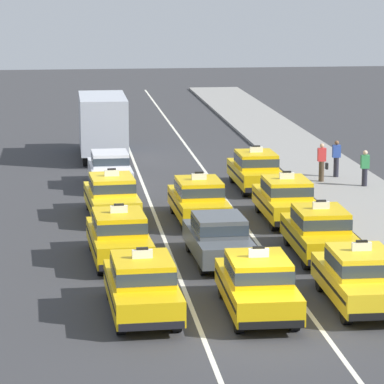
{
  "coord_description": "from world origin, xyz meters",
  "views": [
    {
      "loc": [
        -5.06,
        -26.36,
        9.25
      ],
      "look_at": [
        -0.38,
        12.12,
        1.3
      ],
      "focal_mm": 99.63,
      "sensor_mm": 36.0,
      "label": 1
    }
  ],
  "objects": [
    {
      "name": "lane_stripe_center_right",
      "position": [
        1.6,
        20.0,
        0.0
      ],
      "size": [
        0.14,
        80.0,
        0.01
      ],
      "primitive_type": "cube",
      "color": "silver",
      "rests_on": "ground"
    },
    {
      "name": "taxi_left_third",
      "position": [
        -3.28,
        13.87,
        0.88
      ],
      "size": [
        2.06,
        4.65,
        1.96
      ],
      "color": "black",
      "rests_on": "ground"
    },
    {
      "name": "taxi_center_third",
      "position": [
        -0.05,
        12.75,
        0.88
      ],
      "size": [
        1.93,
        4.6,
        1.96
      ],
      "color": "black",
      "rests_on": "ground"
    },
    {
      "name": "box_truck_left_fifth",
      "position": [
        -3.11,
        27.7,
        1.78
      ],
      "size": [
        2.32,
        6.97,
        3.27
      ],
      "color": "black",
      "rests_on": "ground"
    },
    {
      "name": "sidewalk_curb",
      "position": [
        7.2,
        15.0,
        0.07
      ],
      "size": [
        4.0,
        90.0,
        0.15
      ],
      "primitive_type": "cube",
      "color": "gray",
      "rests_on": "ground"
    },
    {
      "name": "ground_plane",
      "position": [
        0.0,
        0.0,
        0.0
      ],
      "size": [
        160.0,
        160.0,
        0.0
      ],
      "primitive_type": "plane",
      "color": "#353538"
    },
    {
      "name": "sedan_center_second",
      "position": [
        -0.13,
        6.94,
        0.85
      ],
      "size": [
        1.9,
        4.36,
        1.58
      ],
      "color": "black",
      "rests_on": "ground"
    },
    {
      "name": "pedestrian_trailing",
      "position": [
        6.34,
        19.36,
        1.01
      ],
      "size": [
        0.47,
        0.24,
        1.72
      ],
      "color": "#473828",
      "rests_on": "sidewalk_curb"
    },
    {
      "name": "taxi_right_fourth",
      "position": [
        3.22,
        18.68,
        0.88
      ],
      "size": [
        1.85,
        4.57,
        1.96
      ],
      "color": "black",
      "rests_on": "ground"
    },
    {
      "name": "taxi_left_nearest",
      "position": [
        -3.02,
        1.72,
        0.88
      ],
      "size": [
        1.95,
        4.61,
        1.96
      ],
      "color": "black",
      "rests_on": "ground"
    },
    {
      "name": "taxi_right_third",
      "position": [
        3.27,
        12.5,
        0.88
      ],
      "size": [
        1.84,
        4.57,
        1.96
      ],
      "color": "black",
      "rests_on": "ground"
    },
    {
      "name": "taxi_center_nearest",
      "position": [
        0.15,
        1.46,
        0.88
      ],
      "size": [
        1.88,
        4.59,
        1.96
      ],
      "color": "black",
      "rests_on": "ground"
    },
    {
      "name": "sedan_left_fourth",
      "position": [
        -3.08,
        19.99,
        0.85
      ],
      "size": [
        1.86,
        4.34,
        1.58
      ],
      "color": "black",
      "rests_on": "ground"
    },
    {
      "name": "taxi_right_nearest",
      "position": [
        3.13,
        1.79,
        0.88
      ],
      "size": [
        1.89,
        4.59,
        1.96
      ],
      "color": "black",
      "rests_on": "ground"
    },
    {
      "name": "taxi_right_second",
      "position": [
        3.3,
        7.22,
        0.88
      ],
      "size": [
        1.89,
        4.59,
        1.96
      ],
      "color": "black",
      "rests_on": "ground"
    },
    {
      "name": "pedestrian_by_storefront",
      "position": [
        7.26,
        20.35,
        1.0
      ],
      "size": [
        0.36,
        0.24,
        1.68
      ],
      "color": "#23232D",
      "rests_on": "sidewalk_curb"
    },
    {
      "name": "taxi_left_second",
      "position": [
        -3.36,
        7.43,
        0.88
      ],
      "size": [
        2.03,
        4.64,
        1.96
      ],
      "color": "black",
      "rests_on": "ground"
    },
    {
      "name": "pedestrian_near_crosswalk",
      "position": [
        7.96,
        18.1,
        0.95
      ],
      "size": [
        0.36,
        0.24,
        1.58
      ],
      "color": "#23232D",
      "rests_on": "sidewalk_curb"
    },
    {
      "name": "lane_stripe_left_center",
      "position": [
        -1.6,
        20.0,
        0.0
      ],
      "size": [
        0.14,
        80.0,
        0.01
      ],
      "primitive_type": "cube",
      "color": "silver",
      "rests_on": "ground"
    }
  ]
}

